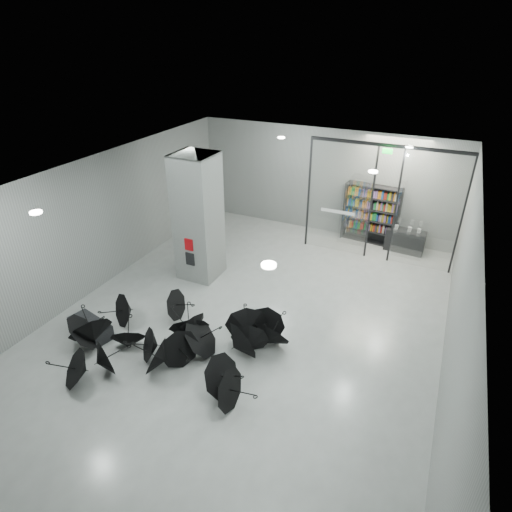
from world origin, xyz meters
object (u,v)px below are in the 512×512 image
at_px(bench, 91,328).
at_px(bookshelf, 371,214).
at_px(shop_counter, 405,241).
at_px(umbrella_cluster, 179,345).
at_px(column, 198,218).

distance_m(bench, bookshelf, 10.30).
relative_size(shop_counter, umbrella_cluster, 0.23).
bearing_deg(shop_counter, bookshelf, 172.31).
height_order(bookshelf, shop_counter, bookshelf).
bearing_deg(column, bookshelf, 46.89).
height_order(column, umbrella_cluster, column).
height_order(bench, shop_counter, shop_counter).
xyz_separation_m(column, bench, (-1.01, -3.94, -1.80)).
relative_size(column, umbrella_cluster, 0.70).
xyz_separation_m(bench, shop_counter, (6.82, 8.41, 0.20)).
xyz_separation_m(bookshelf, umbrella_cluster, (-2.87, -8.38, -0.78)).
relative_size(bookshelf, umbrella_cluster, 0.38).
xyz_separation_m(shop_counter, umbrella_cluster, (-4.23, -8.10, -0.09)).
distance_m(column, umbrella_cluster, 4.30).
xyz_separation_m(bench, umbrella_cluster, (2.59, 0.31, 0.11)).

